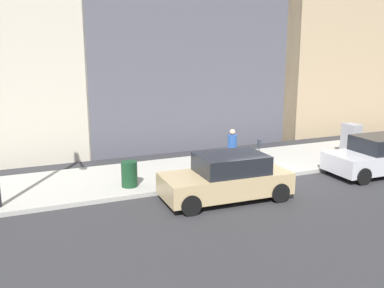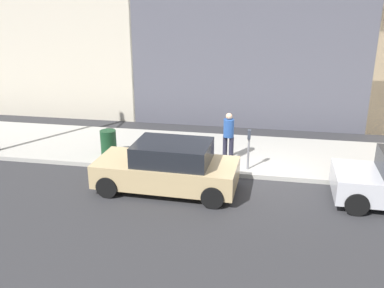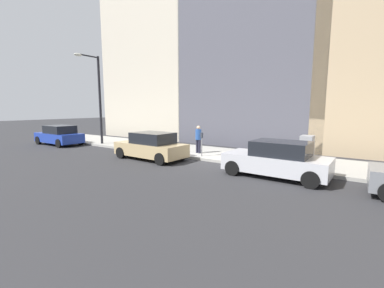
{
  "view_description": "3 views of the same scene",
  "coord_description": "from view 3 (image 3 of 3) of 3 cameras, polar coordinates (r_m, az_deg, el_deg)",
  "views": [
    {
      "loc": [
        -13.1,
        8.92,
        4.92
      ],
      "look_at": [
        1.62,
        2.57,
        1.28
      ],
      "focal_mm": 40.0,
      "sensor_mm": 36.0,
      "label": 1
    },
    {
      "loc": [
        -12.68,
        -0.26,
        5.63
      ],
      "look_at": [
        0.62,
        2.19,
        0.84
      ],
      "focal_mm": 40.0,
      "sensor_mm": 36.0,
      "label": 2
    },
    {
      "loc": [
        -11.65,
        -7.4,
        2.87
      ],
      "look_at": [
        -0.45,
        0.34,
        0.95
      ],
      "focal_mm": 24.0,
      "sensor_mm": 36.0,
      "label": 3
    }
  ],
  "objects": [
    {
      "name": "sidewalk",
      "position": [
        15.78,
        6.06,
        -2.23
      ],
      "size": [
        4.0,
        36.0,
        0.15
      ],
      "primitive_type": "cube",
      "color": "#9E9B93",
      "rests_on": "ground"
    },
    {
      "name": "trash_bin",
      "position": [
        17.98,
        -10.56,
        0.63
      ],
      "size": [
        0.56,
        0.56,
        0.9
      ],
      "primitive_type": "cylinder",
      "color": "#14381E",
      "rests_on": "sidewalk"
    },
    {
      "name": "streetlamp",
      "position": [
        20.7,
        -20.45,
        10.69
      ],
      "size": [
        1.97,
        0.32,
        6.5
      ],
      "color": "black",
      "rests_on": "sidewalk"
    },
    {
      "name": "parking_meter",
      "position": [
        14.46,
        2.16,
        0.5
      ],
      "size": [
        0.14,
        0.1,
        1.35
      ],
      "color": "slate",
      "rests_on": "sidewalk"
    },
    {
      "name": "parked_car_silver",
      "position": [
        11.25,
        18.33,
        -3.32
      ],
      "size": [
        2.0,
        4.24,
        1.52
      ],
      "rotation": [
        0.0,
        0.0,
        -0.02
      ],
      "color": "#B7B7BC",
      "rests_on": "ground"
    },
    {
      "name": "office_block_center",
      "position": [
        25.01,
        16.66,
        24.51
      ],
      "size": [
        11.02,
        11.02,
        20.21
      ],
      "primitive_type": "cube",
      "color": "#4C4C56",
      "rests_on": "ground"
    },
    {
      "name": "parked_car_tan",
      "position": [
        14.57,
        -9.06,
        -0.51
      ],
      "size": [
        2.04,
        4.26,
        1.52
      ],
      "rotation": [
        0.0,
        0.0,
        -0.03
      ],
      "color": "tan",
      "rests_on": "ground"
    },
    {
      "name": "parked_car_blue",
      "position": [
        22.62,
        -27.4,
        1.7
      ],
      "size": [
        1.93,
        4.2,
        1.52
      ],
      "rotation": [
        0.0,
        0.0,
        -0.0
      ],
      "color": "#1E389E",
      "rests_on": "ground"
    },
    {
      "name": "ground_plane",
      "position": [
        14.1,
        2.15,
        -3.73
      ],
      "size": [
        120.0,
        120.0,
        0.0
      ],
      "primitive_type": "plane",
      "color": "#2B2B2D"
    },
    {
      "name": "office_tower_right",
      "position": [
        29.64,
        -4.94,
        23.72
      ],
      "size": [
        9.84,
        9.84,
        21.81
      ],
      "primitive_type": "cube",
      "color": "#BCB29E",
      "rests_on": "ground"
    },
    {
      "name": "pedestrian_near_meter",
      "position": [
        15.5,
        1.42,
        1.41
      ],
      "size": [
        0.36,
        0.38,
        1.66
      ],
      "rotation": [
        0.0,
        0.0,
        4.34
      ],
      "color": "#1E1E2D",
      "rests_on": "sidewalk"
    },
    {
      "name": "utility_box",
      "position": [
        13.31,
        24.11,
        -1.42
      ],
      "size": [
        0.83,
        0.61,
        1.43
      ],
      "color": "#A8A399",
      "rests_on": "sidewalk"
    }
  ]
}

